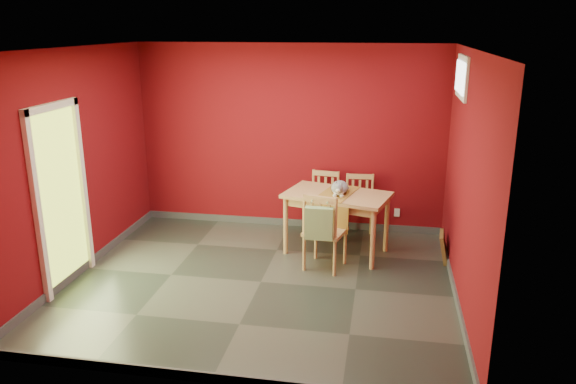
% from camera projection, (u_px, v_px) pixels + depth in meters
% --- Properties ---
extents(ground, '(4.50, 4.50, 0.00)m').
position_uv_depth(ground, '(261.00, 282.00, 6.69)').
color(ground, '#2D342D').
rests_on(ground, ground).
extents(room_shell, '(4.50, 4.50, 4.50)m').
position_uv_depth(room_shell, '(261.00, 278.00, 6.67)').
color(room_shell, '#620A0F').
rests_on(room_shell, ground).
extents(doorway, '(0.06, 1.01, 2.13)m').
position_uv_depth(doorway, '(60.00, 192.00, 6.36)').
color(doorway, '#B7D838').
rests_on(doorway, ground).
extents(window, '(0.05, 0.90, 0.50)m').
position_uv_depth(window, '(462.00, 77.00, 6.58)').
color(window, white).
rests_on(window, room_shell).
extents(outlet_plate, '(0.08, 0.02, 0.12)m').
position_uv_depth(outlet_plate, '(397.00, 213.00, 8.21)').
color(outlet_plate, silver).
rests_on(outlet_plate, room_shell).
extents(dining_table, '(1.48, 1.08, 0.83)m').
position_uv_depth(dining_table, '(337.00, 201.00, 7.35)').
color(dining_table, tan).
rests_on(dining_table, ground).
extents(table_runner, '(0.56, 0.87, 0.40)m').
position_uv_depth(table_runner, '(336.00, 201.00, 7.22)').
color(table_runner, olive).
rests_on(table_runner, dining_table).
extents(chair_far_left, '(0.48, 0.48, 0.92)m').
position_uv_depth(chair_far_left, '(323.00, 203.00, 8.08)').
color(chair_far_left, tan).
rests_on(chair_far_left, ground).
extents(chair_far_right, '(0.45, 0.45, 0.90)m').
position_uv_depth(chair_far_right, '(359.00, 206.00, 7.98)').
color(chair_far_right, tan).
rests_on(chair_far_right, ground).
extents(chair_near, '(0.56, 0.56, 1.00)m').
position_uv_depth(chair_near, '(324.00, 230.00, 6.91)').
color(chair_near, tan).
rests_on(chair_near, ground).
extents(tote_bag, '(0.33, 0.20, 0.47)m').
position_uv_depth(tote_bag, '(319.00, 223.00, 6.66)').
color(tote_bag, '#7A9962').
rests_on(tote_bag, chair_near).
extents(cat, '(0.36, 0.51, 0.23)m').
position_uv_depth(cat, '(340.00, 185.00, 7.28)').
color(cat, slate).
rests_on(cat, table_runner).
extents(picture_frame, '(0.16, 0.38, 0.38)m').
position_uv_depth(picture_frame, '(443.00, 247.00, 7.24)').
color(picture_frame, brown).
rests_on(picture_frame, ground).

